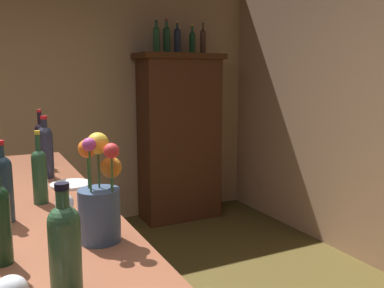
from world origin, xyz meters
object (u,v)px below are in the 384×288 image
(cheese_plate, at_px, (71,184))
(display_bottle_center, at_px, (177,39))
(flower_arrangement, at_px, (100,199))
(wine_bottle_pinot, at_px, (2,185))
(display_bottle_left, at_px, (156,38))
(display_bottle_right, at_px, (203,41))
(display_bottle_midright, at_px, (192,41))
(display_cabinet, at_px, (180,135))
(display_bottle_midleft, at_px, (167,38))
(wine_bottle_rose, at_px, (65,245))
(wine_bottle_syrah, at_px, (40,174))
(wine_glass_mid, at_px, (64,205))
(wine_bottle_chardonnay, at_px, (45,149))
(wine_bottle_riesling, at_px, (41,142))

(cheese_plate, relative_size, display_bottle_center, 0.60)
(flower_arrangement, bearing_deg, wine_bottle_pinot, 129.57)
(display_bottle_left, height_order, display_bottle_right, display_bottle_right)
(display_bottle_midright, relative_size, display_bottle_right, 0.93)
(display_cabinet, relative_size, display_bottle_midleft, 5.22)
(display_bottle_midright, bearing_deg, wine_bottle_rose, -121.36)
(display_cabinet, bearing_deg, wine_bottle_rose, -119.21)
(cheese_plate, bearing_deg, wine_bottle_syrah, -125.13)
(wine_bottle_pinot, height_order, display_bottle_right, display_bottle_right)
(wine_bottle_pinot, height_order, display_bottle_midright, display_bottle_midright)
(wine_bottle_pinot, height_order, display_bottle_left, display_bottle_left)
(display_bottle_left, relative_size, display_bottle_center, 0.98)
(wine_bottle_rose, xyz_separation_m, wine_glass_mid, (0.07, 0.43, -0.03))
(wine_bottle_chardonnay, distance_m, display_bottle_left, 2.39)
(display_cabinet, relative_size, wine_glass_mid, 13.58)
(cheese_plate, bearing_deg, display_bottle_left, 58.20)
(display_cabinet, relative_size, wine_bottle_chardonnay, 5.56)
(wine_glass_mid, height_order, display_bottle_midleft, display_bottle_midleft)
(cheese_plate, bearing_deg, wine_bottle_riesling, 97.81)
(wine_bottle_syrah, xyz_separation_m, display_bottle_center, (1.67, 2.28, 0.78))
(wine_bottle_riesling, relative_size, flower_arrangement, 0.96)
(wine_bottle_rose, bearing_deg, display_bottle_center, 61.06)
(wine_bottle_chardonnay, distance_m, wine_bottle_riesling, 0.30)
(wine_bottle_riesling, bearing_deg, display_bottle_right, 39.20)
(wine_bottle_riesling, distance_m, display_bottle_center, 2.32)
(display_cabinet, relative_size, display_bottle_midright, 5.84)
(wine_bottle_syrah, bearing_deg, wine_bottle_chardonnay, 79.76)
(wine_bottle_pinot, height_order, cheese_plate, wine_bottle_pinot)
(wine_bottle_chardonnay, xyz_separation_m, display_bottle_right, (1.89, 1.83, 0.75))
(wine_bottle_riesling, height_order, display_bottle_right, display_bottle_right)
(wine_bottle_pinot, bearing_deg, display_bottle_center, 53.57)
(display_cabinet, xyz_separation_m, wine_glass_mid, (-1.65, -2.65, 0.20))
(display_bottle_left, xyz_separation_m, display_bottle_midleft, (0.11, 0.00, 0.00))
(wine_bottle_rose, bearing_deg, wine_bottle_riesling, 85.33)
(cheese_plate, xyz_separation_m, display_bottle_midright, (1.68, 2.04, 0.88))
(flower_arrangement, relative_size, cheese_plate, 1.77)
(display_cabinet, bearing_deg, display_bottle_left, 180.00)
(display_cabinet, height_order, display_bottle_center, display_bottle_center)
(flower_arrangement, height_order, display_bottle_right, display_bottle_right)
(wine_bottle_rose, distance_m, display_bottle_center, 3.60)
(wine_bottle_rose, bearing_deg, display_bottle_midright, 58.64)
(display_bottle_midleft, bearing_deg, wine_bottle_rose, -117.18)
(wine_bottle_riesling, bearing_deg, wine_bottle_chardonnay, -92.16)
(wine_glass_mid, bearing_deg, wine_bottle_chardonnay, 86.80)
(wine_bottle_syrah, height_order, wine_bottle_riesling, wine_bottle_riesling)
(display_bottle_left, xyz_separation_m, display_bottle_center, (0.24, 0.00, -0.00))
(flower_arrangement, bearing_deg, wine_glass_mid, 124.18)
(display_bottle_center, xyz_separation_m, display_bottle_midright, (0.17, 0.00, -0.01))
(wine_bottle_riesling, relative_size, cheese_plate, 1.70)
(wine_bottle_chardonnay, bearing_deg, wine_bottle_rose, -95.26)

